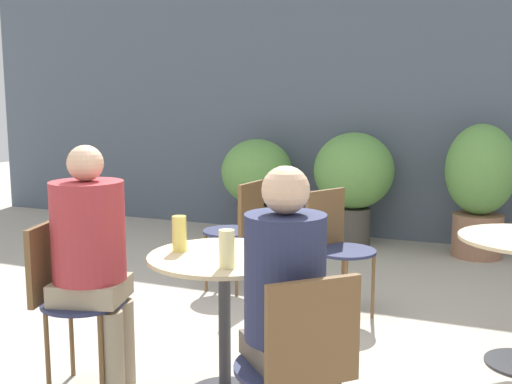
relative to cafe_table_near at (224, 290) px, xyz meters
name	(u,v)px	position (x,y,z in m)	size (l,w,h in m)	color
storefront_wall	(365,98)	(-0.18, 3.87, 0.94)	(10.00, 0.06, 3.00)	#4C5666
cafe_table_near	(224,290)	(0.00, 0.00, 0.00)	(0.74, 0.74, 0.73)	#2D2D33
bistro_chair_0	(66,288)	(-0.78, -0.22, -0.02)	(0.45, 0.44, 0.86)	#232847
bistro_chair_1	(300,360)	(0.58, -0.57, -0.02)	(0.48, 0.48, 0.86)	#232847
bistro_chair_2	(335,239)	(0.18, 1.37, -0.02)	(0.47, 0.46, 0.86)	#232847
bistro_chair_3	(240,224)	(-0.63, 1.59, -0.02)	(0.43, 0.42, 0.86)	#232847
seated_person_0	(92,248)	(-0.64, -0.18, 0.19)	(0.41, 0.39, 1.25)	gray
seated_person_1	(283,294)	(0.47, -0.47, 0.18)	(0.39, 0.39, 1.23)	brown
beer_glass_0	(179,234)	(-0.23, -0.02, 0.26)	(0.07, 0.07, 0.18)	#DBC65B
beer_glass_1	(227,249)	(0.11, -0.20, 0.26)	(0.07, 0.07, 0.17)	beige
beer_glass_2	(270,232)	(0.18, 0.15, 0.27)	(0.07, 0.07, 0.19)	beige
potted_plant_0	(257,179)	(-1.24, 3.41, 0.08)	(0.77, 0.77, 1.07)	brown
potted_plant_1	(354,176)	(-0.19, 3.45, 0.16)	(0.82, 0.82, 1.16)	#47423D
potted_plant_2	(480,183)	(1.02, 3.42, 0.15)	(0.65, 0.65, 1.26)	#93664C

